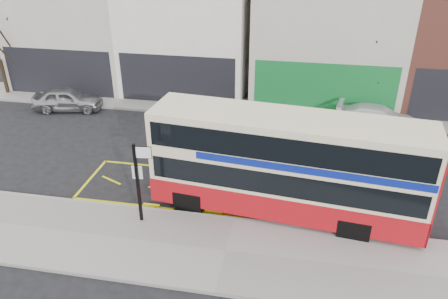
% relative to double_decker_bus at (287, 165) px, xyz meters
% --- Properties ---
extents(ground, '(120.00, 120.00, 0.00)m').
position_rel_double_decker_bus_xyz_m(ground, '(-1.87, -0.60, -2.20)').
color(ground, black).
rests_on(ground, ground).
extents(pavement, '(40.00, 4.00, 0.15)m').
position_rel_double_decker_bus_xyz_m(pavement, '(-1.87, -2.90, -2.12)').
color(pavement, gray).
rests_on(pavement, ground).
extents(kerb, '(40.00, 0.15, 0.15)m').
position_rel_double_decker_bus_xyz_m(kerb, '(-1.87, -0.97, -2.12)').
color(kerb, gray).
rests_on(kerb, ground).
extents(far_pavement, '(50.00, 3.00, 0.15)m').
position_rel_double_decker_bus_xyz_m(far_pavement, '(-1.87, 10.40, -2.12)').
color(far_pavement, gray).
rests_on(far_pavement, ground).
extents(road_markings, '(14.00, 3.40, 0.01)m').
position_rel_double_decker_bus_xyz_m(road_markings, '(-1.87, 1.00, -2.19)').
color(road_markings, yellow).
rests_on(road_markings, ground).
extents(terrace_far_left, '(8.00, 8.01, 10.80)m').
position_rel_double_decker_bus_xyz_m(terrace_far_left, '(-15.37, 14.39, 2.62)').
color(terrace_far_left, beige).
rests_on(terrace_far_left, ground).
extents(terrace_left, '(8.00, 8.01, 11.80)m').
position_rel_double_decker_bus_xyz_m(terrace_left, '(-7.37, 14.39, 3.12)').
color(terrace_left, white).
rests_on(terrace_left, ground).
extents(terrace_green_shop, '(9.00, 8.01, 11.30)m').
position_rel_double_decker_bus_xyz_m(terrace_green_shop, '(1.63, 14.39, 2.87)').
color(terrace_green_shop, beige).
rests_on(terrace_green_shop, ground).
extents(double_decker_bus, '(10.67, 3.50, 4.18)m').
position_rel_double_decker_bus_xyz_m(double_decker_bus, '(0.00, 0.00, 0.00)').
color(double_decker_bus, beige).
rests_on(double_decker_bus, ground).
extents(bus_stop_post, '(0.83, 0.16, 3.32)m').
position_rel_double_decker_bus_xyz_m(bus_stop_post, '(-5.35, -1.72, -0.08)').
color(bus_stop_post, black).
rests_on(bus_stop_post, pavement).
extents(car_silver, '(4.40, 2.40, 1.42)m').
position_rel_double_decker_bus_xyz_m(car_silver, '(-13.80, 8.35, -1.49)').
color(car_silver, '#99989C').
rests_on(car_silver, ground).
extents(car_grey, '(3.87, 1.42, 1.26)m').
position_rel_double_decker_bus_xyz_m(car_grey, '(-3.49, 7.85, -1.57)').
color(car_grey, '#3E3F45').
rests_on(car_grey, ground).
extents(car_white, '(4.90, 2.60, 1.35)m').
position_rel_double_decker_bus_xyz_m(car_white, '(4.69, 8.90, -1.52)').
color(car_white, silver).
rests_on(car_white, ground).
extents(street_tree_right, '(2.74, 2.74, 5.91)m').
position_rel_double_decker_bus_xyz_m(street_tree_right, '(4.38, 11.38, 1.83)').
color(street_tree_right, '#312215').
rests_on(street_tree_right, ground).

